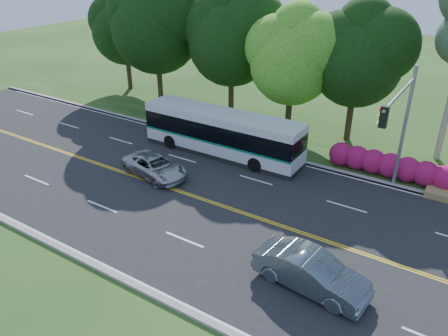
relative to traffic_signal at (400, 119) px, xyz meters
The scene contains 12 objects.
ground 9.65m from the traffic_signal, 140.23° to the right, with size 120.00×120.00×0.00m, color #1D4416.
road 9.65m from the traffic_signal, 140.23° to the right, with size 60.00×14.00×0.02m, color black.
curb_north 8.15m from the traffic_signal, 164.96° to the left, with size 60.00×0.30×0.15m, color gray.
curb_south 14.86m from the traffic_signal, 117.35° to the right, with size 60.00×0.30×0.15m, color gray.
grass_verge 8.74m from the traffic_signal, 151.03° to the left, with size 60.00×4.00×0.10m, color #1D4416.
lane_markings 9.71m from the traffic_signal, 140.63° to the right, with size 57.60×13.82×0.00m.
tree_row 13.61m from the traffic_signal, 150.00° to the left, with size 44.70×9.10×13.84m.
bougainvillea_hedge 4.86m from the traffic_signal, 75.94° to the left, with size 9.50×2.25×1.50m.
traffic_signal is the anchor object (origin of this frame).
transit_bus 11.19m from the traffic_signal, behind, with size 11.01×2.46×2.88m.
sedan 9.58m from the traffic_signal, 94.96° to the right, with size 1.65×4.73×1.56m, color slate.
suv 13.86m from the traffic_signal, 159.45° to the right, with size 2.04×4.43×1.23m, color #B1B4B6.
Camera 1 is at (10.14, -16.69, 12.37)m, focal length 35.00 mm.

